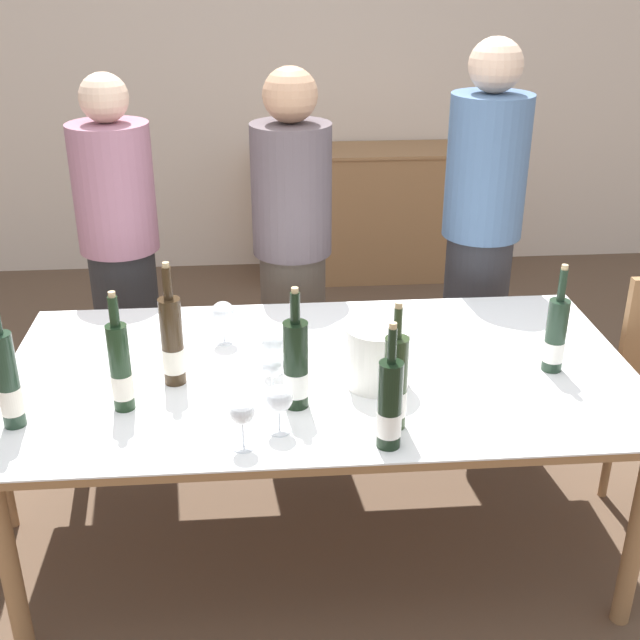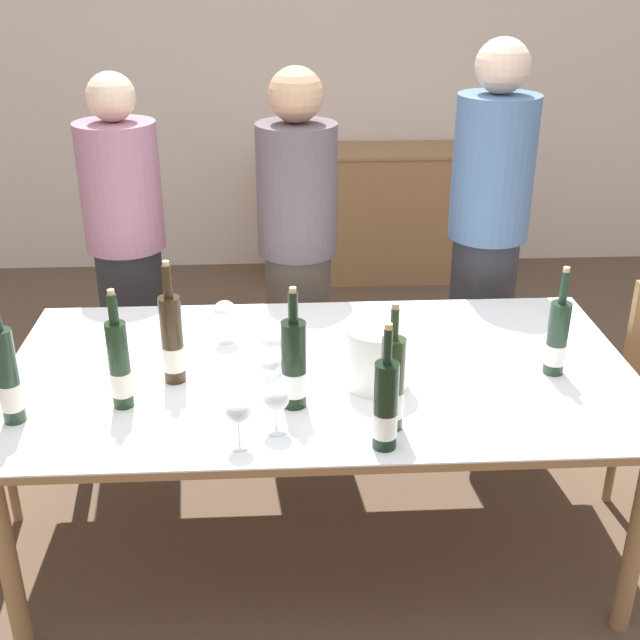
# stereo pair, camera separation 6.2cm
# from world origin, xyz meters

# --- Properties ---
(ground_plane) EXTENTS (12.00, 12.00, 0.00)m
(ground_plane) POSITION_xyz_m (0.00, 0.00, 0.00)
(ground_plane) COLOR brown
(back_wall) EXTENTS (8.00, 0.10, 2.80)m
(back_wall) POSITION_xyz_m (0.00, 2.95, 1.40)
(back_wall) COLOR beige
(back_wall) RESTS_ON ground_plane
(sideboard_cabinet) EXTENTS (1.28, 0.46, 0.85)m
(sideboard_cabinet) POSITION_xyz_m (0.47, 2.66, 0.42)
(sideboard_cabinet) COLOR #996B42
(sideboard_cabinet) RESTS_ON ground_plane
(dining_table) EXTENTS (2.08, 1.10, 0.72)m
(dining_table) POSITION_xyz_m (0.00, 0.00, 0.67)
(dining_table) COLOR #996B42
(dining_table) RESTS_ON ground_plane
(ice_bucket) EXTENTS (0.21, 0.21, 0.20)m
(ice_bucket) POSITION_xyz_m (0.17, -0.11, 0.83)
(ice_bucket) COLOR white
(ice_bucket) RESTS_ON dining_table
(wine_bottle_0) EXTENTS (0.07, 0.07, 0.37)m
(wine_bottle_0) POSITION_xyz_m (0.76, -0.06, 0.84)
(wine_bottle_0) COLOR #1E3323
(wine_bottle_0) RESTS_ON dining_table
(wine_bottle_1) EXTENTS (0.07, 0.07, 0.39)m
(wine_bottle_1) POSITION_xyz_m (0.19, -0.36, 0.86)
(wine_bottle_1) COLOR #28381E
(wine_bottle_1) RESTS_ON dining_table
(wine_bottle_2) EXTENTS (0.07, 0.07, 0.42)m
(wine_bottle_2) POSITION_xyz_m (-0.92, -0.27, 0.87)
(wine_bottle_2) COLOR #1E3323
(wine_bottle_2) RESTS_ON dining_table
(wine_bottle_3) EXTENTS (0.07, 0.07, 0.41)m
(wine_bottle_3) POSITION_xyz_m (-0.47, -0.05, 0.86)
(wine_bottle_3) COLOR #332314
(wine_bottle_3) RESTS_ON dining_table
(wine_bottle_4) EXTENTS (0.07, 0.07, 0.38)m
(wine_bottle_4) POSITION_xyz_m (0.16, -0.46, 0.85)
(wine_bottle_4) COLOR black
(wine_bottle_4) RESTS_ON dining_table
(wine_bottle_5) EXTENTS (0.07, 0.07, 0.38)m
(wine_bottle_5) POSITION_xyz_m (-0.61, -0.20, 0.86)
(wine_bottle_5) COLOR black
(wine_bottle_5) RESTS_ON dining_table
(wine_bottle_6) EXTENTS (0.08, 0.08, 0.39)m
(wine_bottle_6) POSITION_xyz_m (-0.09, -0.22, 0.86)
(wine_bottle_6) COLOR black
(wine_bottle_6) RESTS_ON dining_table
(wine_glass_0) EXTENTS (0.09, 0.09, 0.15)m
(wine_glass_0) POSITION_xyz_m (-0.15, -0.01, 0.83)
(wine_glass_0) COLOR white
(wine_glass_0) RESTS_ON dining_table
(wine_glass_1) EXTENTS (0.08, 0.08, 0.15)m
(wine_glass_1) POSITION_xyz_m (-0.15, -0.37, 0.83)
(wine_glass_1) COLOR white
(wine_glass_1) RESTS_ON dining_table
(wine_glass_2) EXTENTS (0.07, 0.07, 0.13)m
(wine_glass_2) POSITION_xyz_m (-0.16, -0.15, 0.82)
(wine_glass_2) COLOR white
(wine_glass_2) RESTS_ON dining_table
(wine_glass_3) EXTENTS (0.07, 0.07, 0.15)m
(wine_glass_3) POSITION_xyz_m (-0.25, -0.44, 0.83)
(wine_glass_3) COLOR white
(wine_glass_3) RESTS_ON dining_table
(wine_glass_4) EXTENTS (0.09, 0.09, 0.15)m
(wine_glass_4) POSITION_xyz_m (-0.32, 0.23, 0.83)
(wine_glass_4) COLOR white
(wine_glass_4) RESTS_ON dining_table
(person_host) EXTENTS (0.33, 0.33, 1.56)m
(person_host) POSITION_xyz_m (-0.77, 0.92, 0.78)
(person_host) COLOR #262628
(person_host) RESTS_ON ground_plane
(person_guest_left) EXTENTS (0.33, 0.33, 1.59)m
(person_guest_left) POSITION_xyz_m (-0.05, 0.85, 0.80)
(person_guest_left) COLOR #51473D
(person_guest_left) RESTS_ON ground_plane
(person_guest_right) EXTENTS (0.33, 0.33, 1.69)m
(person_guest_right) POSITION_xyz_m (0.75, 0.82, 0.85)
(person_guest_right) COLOR #2D2D33
(person_guest_right) RESTS_ON ground_plane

